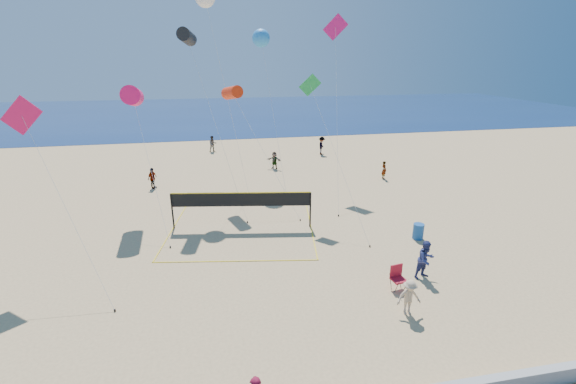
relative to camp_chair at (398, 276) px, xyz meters
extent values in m
plane|color=tan|center=(-5.93, -2.89, -0.65)|extent=(120.00, 120.00, 0.00)
cube|color=navy|center=(-5.93, 59.11, -0.63)|extent=(140.00, 50.00, 0.03)
imported|color=navy|center=(1.68, 0.61, 0.30)|extent=(1.07, 0.92, 1.89)
imported|color=tan|center=(-0.37, -1.78, 0.12)|extent=(1.02, 0.62, 1.54)
imported|color=gray|center=(-12.71, 16.55, 0.18)|extent=(0.85, 1.04, 1.66)
imported|color=gray|center=(-2.43, 20.29, 0.14)|extent=(1.48, 1.19, 1.58)
imported|color=gray|center=(6.24, 15.50, 0.12)|extent=(0.41, 0.59, 1.53)
imported|color=gray|center=(-7.98, 28.09, 0.22)|extent=(0.95, 0.81, 1.73)
imported|color=gray|center=(3.32, 24.73, 0.29)|extent=(1.14, 1.40, 1.88)
cube|color=#AA1325|center=(0.02, -0.11, -0.14)|extent=(0.70, 0.65, 0.07)
cube|color=#AA1325|center=(-0.02, 0.13, 0.19)|extent=(0.62, 0.15, 0.61)
cylinder|color=black|center=(-0.19, -0.37, -0.37)|extent=(0.07, 0.31, 0.80)
cylinder|color=black|center=(-0.26, 0.07, -0.37)|extent=(0.07, 0.31, 0.80)
cylinder|color=black|center=(0.30, -0.29, -0.37)|extent=(0.07, 0.31, 0.80)
cylinder|color=black|center=(0.22, 0.15, -0.37)|extent=(0.07, 0.31, 0.80)
cylinder|color=#164A8F|center=(3.44, 4.45, -0.20)|extent=(0.79, 0.79, 0.90)
cylinder|color=black|center=(-10.44, 8.51, 0.46)|extent=(0.10, 0.10, 2.21)
cylinder|color=black|center=(-2.24, 7.21, 0.46)|extent=(0.10, 0.10, 2.21)
cube|color=black|center=(-6.34, 7.86, 1.15)|extent=(8.20, 1.32, 0.83)
cube|color=yellow|center=(-6.34, 7.86, 1.59)|extent=(8.20, 1.33, 0.06)
cube|color=yellow|center=(-6.99, 3.76, -0.64)|extent=(8.40, 1.38, 0.02)
cube|color=yellow|center=(-5.69, 11.96, -0.64)|extent=(8.40, 1.38, 0.02)
cylinder|color=#FF1363|center=(-12.49, 11.88, 6.92)|extent=(1.40, 2.85, 1.50)
cylinder|color=silver|center=(-11.45, 8.89, 3.16)|extent=(2.08, 5.98, 7.52)
cylinder|color=black|center=(-10.42, 5.91, -0.60)|extent=(0.08, 0.08, 0.10)
cylinder|color=black|center=(-9.02, 13.45, 10.40)|extent=(1.20, 2.15, 1.11)
cylinder|color=silver|center=(-7.50, 10.96, 4.90)|extent=(3.06, 5.00, 11.00)
cylinder|color=black|center=(-5.97, 8.47, -0.60)|extent=(0.08, 0.08, 0.10)
cylinder|color=red|center=(-6.32, 13.48, 6.88)|extent=(1.48, 2.17, 1.10)
cylinder|color=silver|center=(-4.48, 10.82, 3.14)|extent=(3.70, 5.32, 7.49)
cylinder|color=black|center=(-2.64, 8.17, -0.60)|extent=(0.08, 0.08, 0.10)
cube|color=#DE1157|center=(-16.10, 5.56, 6.74)|extent=(1.86, 0.30, 1.83)
cylinder|color=silver|center=(-14.11, 3.07, 3.07)|extent=(4.00, 4.99, 7.34)
cylinder|color=black|center=(-12.12, 0.59, -0.60)|extent=(0.08, 0.08, 0.10)
cube|color=green|center=(-1.60, 10.45, 7.53)|extent=(1.39, 0.32, 1.40)
cylinder|color=silver|center=(-0.63, 7.21, 3.47)|extent=(1.96, 6.49, 8.14)
cylinder|color=black|center=(0.35, 3.97, -0.60)|extent=(0.08, 0.08, 0.10)
cube|color=#C1126B|center=(1.95, 17.02, 11.32)|extent=(1.78, 0.88, 1.95)
cylinder|color=silver|center=(0.96, 12.71, 5.36)|extent=(1.98, 8.63, 11.93)
cylinder|color=black|center=(-0.02, 8.40, -0.60)|extent=(0.08, 0.08, 0.10)
cylinder|color=silver|center=(-6.58, 14.20, 6.22)|extent=(2.32, 3.39, 13.63)
cylinder|color=black|center=(-5.43, 12.52, -0.60)|extent=(0.08, 0.08, 0.10)
sphere|color=#2889E4|center=(-3.61, 18.67, 10.56)|extent=(1.73, 1.73, 1.39)
cylinder|color=silver|center=(-3.25, 14.93, 4.98)|extent=(0.74, 7.49, 11.16)
cylinder|color=black|center=(-2.89, 11.19, -0.60)|extent=(0.08, 0.08, 0.10)
camera|label=1|loc=(-7.59, -13.75, 9.29)|focal=24.00mm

